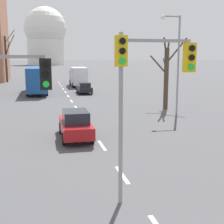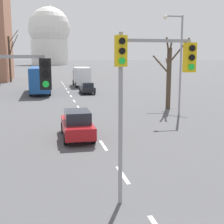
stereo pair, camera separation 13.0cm
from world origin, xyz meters
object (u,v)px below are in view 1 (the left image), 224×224
at_px(traffic_signal_centre_tall, 145,75).
at_px(sedan_mid_centre, 36,81).
at_px(city_bus, 37,78).
at_px(delivery_truck, 78,76).
at_px(sedan_near_right, 75,124).
at_px(traffic_signal_near_left, 8,90).
at_px(sedan_near_left, 84,88).
at_px(street_lamp_right, 175,55).

bearing_deg(traffic_signal_centre_tall, sedan_mid_centre, 95.16).
height_order(traffic_signal_centre_tall, city_bus, traffic_signal_centre_tall).
xyz_separation_m(traffic_signal_centre_tall, delivery_truck, (2.67, 41.96, -2.60)).
bearing_deg(delivery_truck, sedan_near_right, -96.93).
distance_m(traffic_signal_near_left, sedan_near_right, 9.48).
relative_size(sedan_near_left, sedan_near_right, 0.90).
distance_m(sedan_near_right, city_bus, 24.93).
height_order(street_lamp_right, city_bus, street_lamp_right).
height_order(traffic_signal_near_left, sedan_near_left, traffic_signal_near_left).
bearing_deg(traffic_signal_near_left, delivery_truck, 80.55).
distance_m(traffic_signal_centre_tall, street_lamp_right, 16.62).
distance_m(sedan_near_left, sedan_near_right, 23.20).
xyz_separation_m(traffic_signal_centre_tall, sedan_near_left, (2.26, 31.71, -3.55)).
bearing_deg(sedan_mid_centre, sedan_near_left, -65.67).
bearing_deg(sedan_near_right, delivery_truck, 83.07).
bearing_deg(street_lamp_right, sedan_near_left, 107.52).
bearing_deg(traffic_signal_centre_tall, sedan_near_right, 98.79).
relative_size(traffic_signal_centre_tall, delivery_truck, 0.78).
bearing_deg(city_bus, traffic_signal_near_left, -90.68).
bearing_deg(sedan_mid_centre, delivery_truck, -29.75).
bearing_deg(sedan_near_left, delivery_truck, 87.69).
bearing_deg(sedan_mid_centre, city_bus, -88.73).
bearing_deg(traffic_signal_near_left, sedan_near_left, 78.27).
relative_size(traffic_signal_near_left, sedan_mid_centre, 1.29).
height_order(street_lamp_right, sedan_near_right, street_lamp_right).
height_order(traffic_signal_near_left, delivery_truck, traffic_signal_near_left).
height_order(sedan_near_left, delivery_truck, delivery_truck).
bearing_deg(sedan_near_right, street_lamp_right, 33.67).
distance_m(traffic_signal_near_left, traffic_signal_centre_tall, 4.29).
relative_size(traffic_signal_near_left, delivery_truck, 0.72).
height_order(traffic_signal_near_left, sedan_mid_centre, traffic_signal_near_left).
xyz_separation_m(street_lamp_right, delivery_truck, (-4.93, 27.20, -3.28)).
xyz_separation_m(sedan_mid_centre, delivery_truck, (6.81, -3.89, 0.95)).
bearing_deg(delivery_truck, traffic_signal_near_left, -99.45).
bearing_deg(city_bus, traffic_signal_centre_tall, -83.43).
distance_m(sedan_mid_centre, delivery_truck, 7.90).
distance_m(traffic_signal_near_left, street_lamp_right, 18.75).
bearing_deg(sedan_near_left, traffic_signal_near_left, -101.73).
bearing_deg(traffic_signal_centre_tall, delivery_truck, 86.36).
height_order(city_bus, delivery_truck, city_bus).
xyz_separation_m(traffic_signal_near_left, sedan_mid_centre, (0.12, 45.57, -3.16)).
bearing_deg(delivery_truck, city_bus, -127.93).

